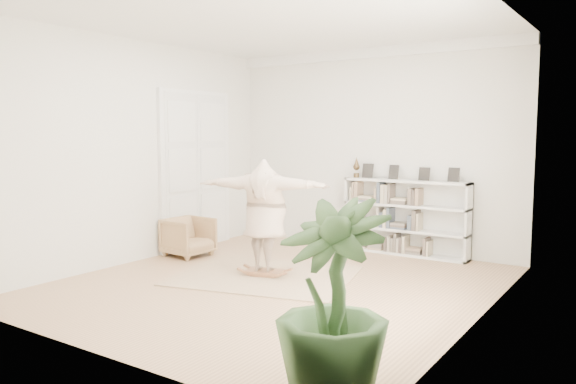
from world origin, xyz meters
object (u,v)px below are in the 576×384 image
object	(u,v)px
bookshelf	(405,218)
houseplant	(332,301)
armchair	(189,237)
rocker_board	(265,272)
person	(265,212)

from	to	relation	value
bookshelf	houseplant	distance (m)	5.59
armchair	houseplant	xyz separation A→B (m)	(4.60, -3.20, 0.47)
rocker_board	bookshelf	bearing A→B (deg)	52.36
armchair	houseplant	world-z (taller)	houseplant
houseplant	bookshelf	bearing A→B (deg)	106.15
rocker_board	armchair	bearing A→B (deg)	154.08
bookshelf	rocker_board	size ratio (longest dim) A/B	3.71
houseplant	person	bearing A→B (deg)	133.87
armchair	rocker_board	bearing A→B (deg)	-97.86
rocker_board	person	distance (m)	0.88
bookshelf	houseplant	size ratio (longest dim) A/B	1.38
armchair	rocker_board	world-z (taller)	armchair
armchair	houseplant	bearing A→B (deg)	-120.68
armchair	rocker_board	distance (m)	1.97
person	houseplant	size ratio (longest dim) A/B	1.26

